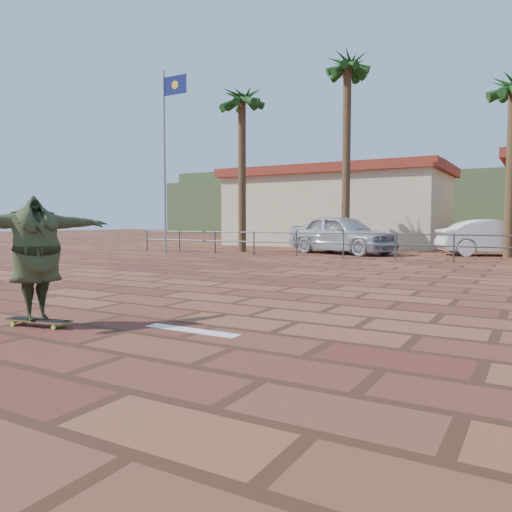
{
  "coord_description": "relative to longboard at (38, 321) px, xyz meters",
  "views": [
    {
      "loc": [
        4.62,
        -6.35,
        1.42
      ],
      "look_at": [
        0.18,
        1.39,
        0.8
      ],
      "focal_mm": 35.0,
      "sensor_mm": 36.0,
      "label": 1
    }
  ],
  "objects": [
    {
      "name": "skateboarder",
      "position": [
        0.0,
        0.0,
        0.85
      ],
      "size": [
        1.26,
        2.12,
        1.67
      ],
      "primitive_type": "imported",
      "rotation": [
        0.0,
        0.0,
        1.2
      ],
      "color": "#364022",
      "rests_on": "longboard"
    },
    {
      "name": "car_silver",
      "position": [
        -1.72,
        16.55,
        0.78
      ],
      "size": [
        5.41,
        3.53,
        1.71
      ],
      "primitive_type": "imported",
      "rotation": [
        0.0,
        0.0,
        1.24
      ],
      "color": "#AEB0B5",
      "rests_on": "ground"
    },
    {
      "name": "palm_left",
      "position": [
        -1.74,
        17.04,
        7.88
      ],
      "size": [
        2.4,
        2.4,
        9.45
      ],
      "color": "brown",
      "rests_on": "ground"
    },
    {
      "name": "hill_front",
      "position": [
        1.26,
        52.04,
        2.92
      ],
      "size": [
        70.0,
        18.0,
        6.0
      ],
      "primitive_type": "cube",
      "color": "#384C28",
      "rests_on": "ground"
    },
    {
      "name": "hill_back",
      "position": [
        -20.74,
        58.04,
        3.92
      ],
      "size": [
        35.0,
        14.0,
        8.0
      ],
      "primitive_type": "cube",
      "color": "#384C28",
      "rests_on": "ground"
    },
    {
      "name": "palm_far_left",
      "position": [
        -6.24,
        15.54,
        6.75
      ],
      "size": [
        2.4,
        2.4,
        8.25
      ],
      "color": "brown",
      "rests_on": "ground"
    },
    {
      "name": "guardrail",
      "position": [
        1.26,
        14.04,
        0.6
      ],
      "size": [
        24.06,
        0.06,
        1.0
      ],
      "color": "#47494F",
      "rests_on": "ground"
    },
    {
      "name": "building_west",
      "position": [
        -4.74,
        24.04,
        2.2
      ],
      "size": [
        12.6,
        7.6,
        4.5
      ],
      "color": "beige",
      "rests_on": "ground"
    },
    {
      "name": "paint_stripe",
      "position": [
        1.96,
        0.84,
        -0.08
      ],
      "size": [
        1.4,
        0.22,
        0.01
      ],
      "primitive_type": "cube",
      "color": "white",
      "rests_on": "ground"
    },
    {
      "name": "car_white",
      "position": [
        4.22,
        18.49,
        0.67
      ],
      "size": [
        4.76,
        3.3,
        1.49
      ],
      "primitive_type": "imported",
      "rotation": [
        0.0,
        0.0,
        2.0
      ],
      "color": "silver",
      "rests_on": "ground"
    },
    {
      "name": "flagpole",
      "position": [
        -8.62,
        13.04,
        4.56
      ],
      "size": [
        1.3,
        0.1,
        8.0
      ],
      "color": "gray",
      "rests_on": "ground"
    },
    {
      "name": "longboard",
      "position": [
        0.0,
        0.0,
        0.0
      ],
      "size": [
        1.0,
        0.41,
        0.1
      ],
      "rotation": [
        0.0,
        0.0,
        0.21
      ],
      "color": "olive",
      "rests_on": "ground"
    },
    {
      "name": "ground",
      "position": [
        1.26,
        2.04,
        -0.08
      ],
      "size": [
        120.0,
        120.0,
        0.0
      ],
      "primitive_type": "plane",
      "color": "brown",
      "rests_on": "ground"
    }
  ]
}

